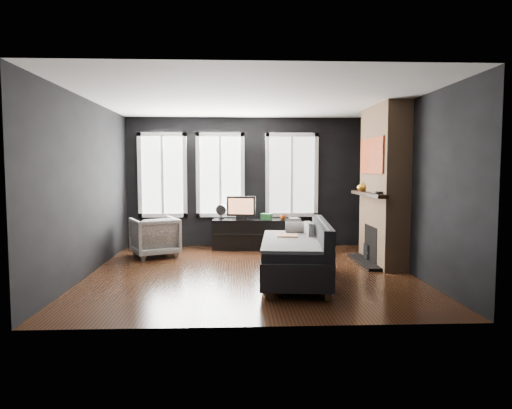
{
  "coord_description": "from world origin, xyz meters",
  "views": [
    {
      "loc": [
        -0.23,
        -7.1,
        1.63
      ],
      "look_at": [
        0.1,
        0.3,
        1.05
      ],
      "focal_mm": 32.0,
      "sensor_mm": 36.0,
      "label": 1
    }
  ],
  "objects_px": {
    "armchair": "(155,235)",
    "mantel_vase": "(362,186)",
    "media_console": "(257,234)",
    "monitor": "(241,206)",
    "mug": "(283,217)",
    "sofa": "(295,251)",
    "book": "(290,213)"
  },
  "relations": [
    {
      "from": "book",
      "to": "mantel_vase",
      "type": "relative_size",
      "value": 1.41
    },
    {
      "from": "monitor",
      "to": "mantel_vase",
      "type": "relative_size",
      "value": 3.35
    },
    {
      "from": "monitor",
      "to": "book",
      "type": "bearing_deg",
      "value": 9.96
    },
    {
      "from": "sofa",
      "to": "mug",
      "type": "distance_m",
      "value": 2.61
    },
    {
      "from": "media_console",
      "to": "mantel_vase",
      "type": "xyz_separation_m",
      "value": [
        1.85,
        -1.05,
        1.01
      ]
    },
    {
      "from": "book",
      "to": "mantel_vase",
      "type": "bearing_deg",
      "value": -41.85
    },
    {
      "from": "armchair",
      "to": "media_console",
      "type": "relative_size",
      "value": 0.46
    },
    {
      "from": "armchair",
      "to": "monitor",
      "type": "relative_size",
      "value": 1.36
    },
    {
      "from": "monitor",
      "to": "mantel_vase",
      "type": "height_order",
      "value": "mantel_vase"
    },
    {
      "from": "sofa",
      "to": "mug",
      "type": "relative_size",
      "value": 17.34
    },
    {
      "from": "sofa",
      "to": "armchair",
      "type": "bearing_deg",
      "value": 145.07
    },
    {
      "from": "media_console",
      "to": "monitor",
      "type": "bearing_deg",
      "value": -177.17
    },
    {
      "from": "armchair",
      "to": "monitor",
      "type": "bearing_deg",
      "value": 178.71
    },
    {
      "from": "sofa",
      "to": "book",
      "type": "distance_m",
      "value": 2.76
    },
    {
      "from": "armchair",
      "to": "monitor",
      "type": "height_order",
      "value": "monitor"
    },
    {
      "from": "monitor",
      "to": "armchair",
      "type": "bearing_deg",
      "value": -145.81
    },
    {
      "from": "armchair",
      "to": "book",
      "type": "bearing_deg",
      "value": 170.02
    },
    {
      "from": "sofa",
      "to": "media_console",
      "type": "distance_m",
      "value": 2.76
    },
    {
      "from": "media_console",
      "to": "monitor",
      "type": "relative_size",
      "value": 3.0
    },
    {
      "from": "sofa",
      "to": "monitor",
      "type": "bearing_deg",
      "value": 110.77
    },
    {
      "from": "media_console",
      "to": "mug",
      "type": "relative_size",
      "value": 14.97
    },
    {
      "from": "book",
      "to": "mantel_vase",
      "type": "distance_m",
      "value": 1.68
    },
    {
      "from": "book",
      "to": "mantel_vase",
      "type": "height_order",
      "value": "mantel_vase"
    },
    {
      "from": "monitor",
      "to": "media_console",
      "type": "bearing_deg",
      "value": 9.04
    },
    {
      "from": "media_console",
      "to": "book",
      "type": "relative_size",
      "value": 7.1
    },
    {
      "from": "armchair",
      "to": "media_console",
      "type": "distance_m",
      "value": 2.07
    },
    {
      "from": "mug",
      "to": "sofa",
      "type": "bearing_deg",
      "value": -92.12
    },
    {
      "from": "sofa",
      "to": "book",
      "type": "xyz_separation_m",
      "value": [
        0.26,
        2.73,
        0.29
      ]
    },
    {
      "from": "mug",
      "to": "book",
      "type": "relative_size",
      "value": 0.47
    },
    {
      "from": "armchair",
      "to": "mantel_vase",
      "type": "height_order",
      "value": "mantel_vase"
    },
    {
      "from": "sofa",
      "to": "mantel_vase",
      "type": "distance_m",
      "value": 2.37
    },
    {
      "from": "media_console",
      "to": "book",
      "type": "distance_m",
      "value": 0.8
    }
  ]
}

